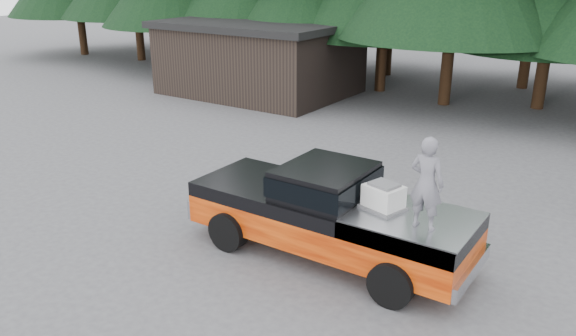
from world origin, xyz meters
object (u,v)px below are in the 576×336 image
Objects in this scene: pickup_truck at (328,225)px; air_compressor at (383,198)px; man_on_bed at (427,183)px; utility_building at (260,57)px.

air_compressor reaches higher than pickup_truck.
air_compressor is 0.40× the size of man_on_bed.
utility_building is at bearing -41.01° from man_on_bed.
utility_building reaches higher than air_compressor.
air_compressor is (1.17, -0.01, 0.89)m from pickup_truck.
pickup_truck is 9.09× the size of air_compressor.
air_compressor is 1.15m from man_on_bed.
pickup_truck is 3.60× the size of man_on_bed.
man_on_bed reaches higher than pickup_truck.
pickup_truck is at bearing -48.29° from utility_building.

